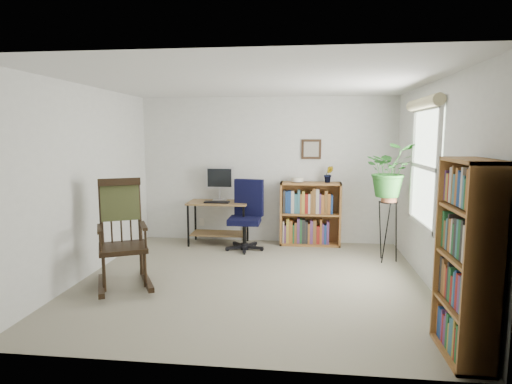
# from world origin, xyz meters

# --- Properties ---
(floor) EXTENTS (4.20, 4.00, 0.00)m
(floor) POSITION_xyz_m (0.00, 0.00, 0.00)
(floor) COLOR gray
(floor) RESTS_ON ground
(ceiling) EXTENTS (4.20, 4.00, 0.00)m
(ceiling) POSITION_xyz_m (0.00, 0.00, 2.40)
(ceiling) COLOR silver
(ceiling) RESTS_ON ground
(wall_back) EXTENTS (4.20, 0.00, 2.40)m
(wall_back) POSITION_xyz_m (0.00, 2.00, 1.20)
(wall_back) COLOR silver
(wall_back) RESTS_ON ground
(wall_front) EXTENTS (4.20, 0.00, 2.40)m
(wall_front) POSITION_xyz_m (0.00, -2.00, 1.20)
(wall_front) COLOR silver
(wall_front) RESTS_ON ground
(wall_left) EXTENTS (0.00, 4.00, 2.40)m
(wall_left) POSITION_xyz_m (-2.10, 0.00, 1.20)
(wall_left) COLOR silver
(wall_left) RESTS_ON ground
(wall_right) EXTENTS (0.00, 4.00, 2.40)m
(wall_right) POSITION_xyz_m (2.10, 0.00, 1.20)
(wall_right) COLOR silver
(wall_right) RESTS_ON ground
(window) EXTENTS (0.12, 1.20, 1.50)m
(window) POSITION_xyz_m (2.06, 0.30, 1.40)
(window) COLOR silver
(window) RESTS_ON wall_right
(desk) EXTENTS (0.98, 0.54, 0.70)m
(desk) POSITION_xyz_m (-0.77, 1.70, 0.35)
(desk) COLOR olive
(desk) RESTS_ON floor
(monitor) EXTENTS (0.46, 0.16, 0.56)m
(monitor) POSITION_xyz_m (-0.77, 1.84, 0.98)
(monitor) COLOR silver
(monitor) RESTS_ON desk
(keyboard) EXTENTS (0.40, 0.15, 0.02)m
(keyboard) POSITION_xyz_m (-0.77, 1.58, 0.72)
(keyboard) COLOR black
(keyboard) RESTS_ON desk
(office_chair) EXTENTS (0.71, 0.71, 1.11)m
(office_chair) POSITION_xyz_m (-0.29, 1.39, 0.55)
(office_chair) COLOR black
(office_chair) RESTS_ON floor
(rocking_chair) EXTENTS (1.10, 1.30, 1.29)m
(rocking_chair) POSITION_xyz_m (-1.48, -0.39, 0.65)
(rocking_chair) COLOR black
(rocking_chair) RESTS_ON floor
(low_bookshelf) EXTENTS (0.97, 0.32, 1.03)m
(low_bookshelf) POSITION_xyz_m (0.72, 1.82, 0.51)
(low_bookshelf) COLOR #9C6633
(low_bookshelf) RESTS_ON floor
(tall_bookshelf) EXTENTS (0.30, 0.70, 1.61)m
(tall_bookshelf) POSITION_xyz_m (1.92, -1.60, 0.80)
(tall_bookshelf) COLOR #9C6633
(tall_bookshelf) RESTS_ON floor
(plant_stand) EXTENTS (0.35, 0.35, 1.00)m
(plant_stand) POSITION_xyz_m (1.80, 1.03, 0.50)
(plant_stand) COLOR black
(plant_stand) RESTS_ON floor
(spider_plant) EXTENTS (1.69, 1.88, 1.46)m
(spider_plant) POSITION_xyz_m (1.80, 1.03, 1.66)
(spider_plant) COLOR #276824
(spider_plant) RESTS_ON plant_stand
(potted_plant_small) EXTENTS (0.13, 0.24, 0.11)m
(potted_plant_small) POSITION_xyz_m (1.00, 1.83, 1.08)
(potted_plant_small) COLOR #276824
(potted_plant_small) RESTS_ON low_bookshelf
(framed_picture) EXTENTS (0.32, 0.04, 0.32)m
(framed_picture) POSITION_xyz_m (0.72, 1.97, 1.55)
(framed_picture) COLOR black
(framed_picture) RESTS_ON wall_back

